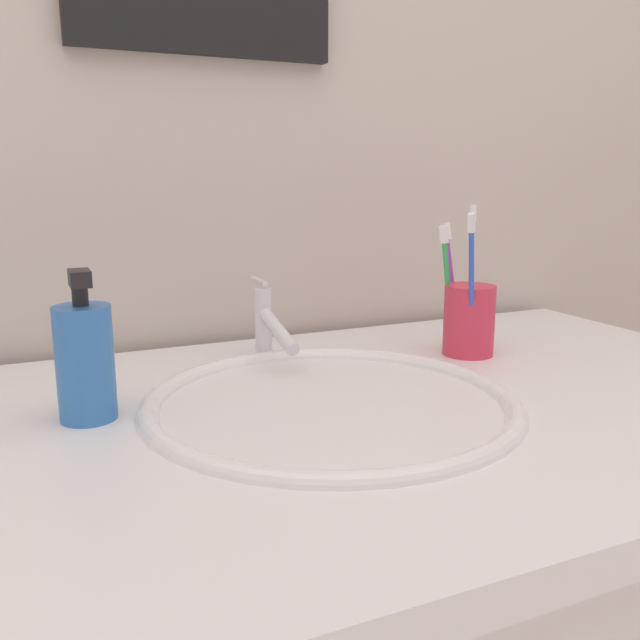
% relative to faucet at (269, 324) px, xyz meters
% --- Properties ---
extents(tiled_wall_back, '(2.49, 0.04, 2.40)m').
position_rel_faucet_xyz_m(tiled_wall_back, '(-0.04, 0.16, 0.24)').
color(tiled_wall_back, beige).
rests_on(tiled_wall_back, ground).
extents(sink_basin, '(0.42, 0.42, 0.11)m').
position_rel_faucet_xyz_m(sink_basin, '(-0.00, -0.20, -0.09)').
color(sink_basin, white).
rests_on(sink_basin, vanity_counter).
extents(faucet, '(0.02, 0.15, 0.11)m').
position_rel_faucet_xyz_m(faucet, '(0.00, 0.00, 0.00)').
color(faucet, silver).
rests_on(faucet, sink_basin).
extents(toothbrush_cup, '(0.07, 0.07, 0.10)m').
position_rel_faucet_xyz_m(toothbrush_cup, '(0.27, -0.09, -0.00)').
color(toothbrush_cup, '#D8334C').
rests_on(toothbrush_cup, vanity_counter).
extents(toothbrush_purple, '(0.01, 0.05, 0.18)m').
position_rel_faucet_xyz_m(toothbrush_purple, '(0.26, -0.05, 0.05)').
color(toothbrush_purple, purple).
rests_on(toothbrush_purple, toothbrush_cup).
extents(toothbrush_yellow, '(0.02, 0.03, 0.20)m').
position_rel_faucet_xyz_m(toothbrush_yellow, '(0.29, -0.06, 0.07)').
color(toothbrush_yellow, yellow).
rests_on(toothbrush_yellow, toothbrush_cup).
extents(toothbrush_blue, '(0.05, 0.04, 0.20)m').
position_rel_faucet_xyz_m(toothbrush_blue, '(0.24, -0.12, 0.07)').
color(toothbrush_blue, blue).
rests_on(toothbrush_blue, toothbrush_cup).
extents(toothbrush_green, '(0.03, 0.02, 0.18)m').
position_rel_faucet_xyz_m(toothbrush_green, '(0.24, -0.07, 0.05)').
color(toothbrush_green, green).
rests_on(toothbrush_green, toothbrush_cup).
extents(soap_dispenser, '(0.06, 0.06, 0.16)m').
position_rel_faucet_xyz_m(soap_dispenser, '(-0.25, -0.14, 0.01)').
color(soap_dispenser, '#3372BF').
rests_on(soap_dispenser, vanity_counter).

